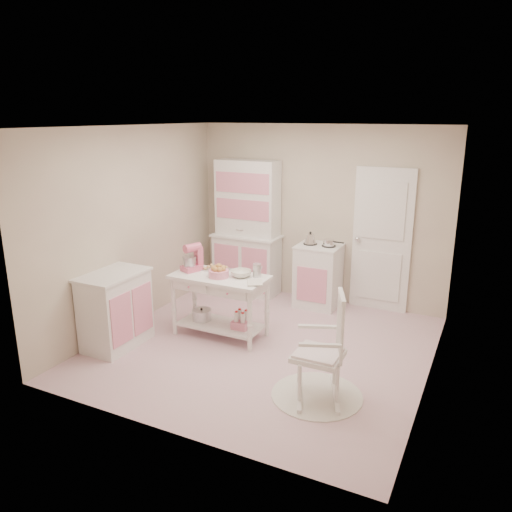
{
  "coord_description": "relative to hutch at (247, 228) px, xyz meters",
  "views": [
    {
      "loc": [
        2.36,
        -5.01,
        2.73
      ],
      "look_at": [
        -0.38,
        0.57,
        0.96
      ],
      "focal_mm": 35.0,
      "sensor_mm": 36.0,
      "label": 1
    }
  ],
  "objects": [
    {
      "name": "recipe_book",
      "position": [
        0.89,
        -1.71,
        -0.23
      ],
      "size": [
        0.27,
        0.29,
        0.02
      ],
      "primitive_type": "imported",
      "rotation": [
        0.0,
        0.0,
        0.49
      ],
      "color": "silver",
      "rests_on": "work_table"
    },
    {
      "name": "stove",
      "position": [
        1.2,
        -0.05,
        -0.58
      ],
      "size": [
        0.62,
        0.57,
        0.92
      ],
      "primitive_type": "cube",
      "color": "white",
      "rests_on": "ground"
    },
    {
      "name": "work_table",
      "position": [
        0.44,
        -1.59,
        -0.64
      ],
      "size": [
        1.2,
        0.6,
        0.8
      ],
      "primitive_type": "cube",
      "color": "white",
      "rests_on": "ground"
    },
    {
      "name": "bread_basket",
      "position": [
        0.46,
        -1.64,
        -0.19
      ],
      "size": [
        0.25,
        0.25,
        0.09
      ],
      "primitive_type": "cylinder",
      "color": "pink",
      "rests_on": "work_table"
    },
    {
      "name": "cookie_tray",
      "position": [
        0.29,
        -1.41,
        -0.23
      ],
      "size": [
        0.34,
        0.24,
        0.02
      ],
      "primitive_type": "cube",
      "color": "silver",
      "rests_on": "work_table"
    },
    {
      "name": "metal_pitcher",
      "position": [
        0.88,
        -1.43,
        -0.16
      ],
      "size": [
        0.1,
        0.1,
        0.17
      ],
      "primitive_type": "cylinder",
      "color": "silver",
      "rests_on": "work_table"
    },
    {
      "name": "base_cabinet",
      "position": [
        -0.55,
        -2.39,
        -0.58
      ],
      "size": [
        0.54,
        0.84,
        0.92
      ],
      "primitive_type": "cube",
      "color": "white",
      "rests_on": "ground"
    },
    {
      "name": "door",
      "position": [
        2.03,
        0.21,
        -0.02
      ],
      "size": [
        0.82,
        0.05,
        2.04
      ],
      "primitive_type": "cube",
      "color": "white",
      "rests_on": "ground"
    },
    {
      "name": "stand_mixer",
      "position": [
        0.02,
        -1.57,
        -0.07
      ],
      "size": [
        0.29,
        0.34,
        0.34
      ],
      "primitive_type": "cube",
      "rotation": [
        0.0,
        0.0,
        -0.4
      ],
      "color": "#DD5D7F",
      "rests_on": "work_table"
    },
    {
      "name": "hutch",
      "position": [
        0.0,
        0.0,
        0.0
      ],
      "size": [
        1.06,
        0.5,
        2.08
      ],
      "primitive_type": "cube",
      "color": "white",
      "rests_on": "ground"
    },
    {
      "name": "lace_rug",
      "position": [
        2.03,
        -2.41,
        -1.03
      ],
      "size": [
        0.92,
        0.92,
        0.01
      ],
      "primitive_type": "cylinder",
      "color": "white",
      "rests_on": "ground"
    },
    {
      "name": "mixing_bowl",
      "position": [
        0.7,
        -1.51,
        -0.2
      ],
      "size": [
        0.26,
        0.26,
        0.08
      ],
      "primitive_type": "imported",
      "color": "silver",
      "rests_on": "work_table"
    },
    {
      "name": "room_shell",
      "position": [
        1.08,
        -1.66,
        0.61
      ],
      "size": [
        3.84,
        3.84,
        2.62
      ],
      "color": "#CC7F9A",
      "rests_on": "ground"
    },
    {
      "name": "rocking_chair",
      "position": [
        2.03,
        -2.41,
        -0.49
      ],
      "size": [
        0.71,
        0.85,
        1.1
      ],
      "primitive_type": "cube",
      "rotation": [
        0.0,
        0.0,
        0.38
      ],
      "color": "white",
      "rests_on": "ground"
    }
  ]
}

